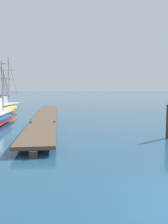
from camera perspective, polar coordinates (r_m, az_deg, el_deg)
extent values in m
cube|color=brown|center=(20.48, -9.41, -0.94)|extent=(1.99, 22.22, 0.16)
cylinder|color=#3D3023|center=(9.63, -12.42, -10.11)|extent=(0.36, 0.36, 0.29)
cylinder|color=#3D3023|center=(15.02, -10.35, -4.30)|extent=(0.36, 0.36, 0.29)
cylinder|color=#3D3023|center=(20.50, -9.40, -1.57)|extent=(0.36, 0.36, 0.29)
cylinder|color=#3D3023|center=(26.01, -8.85, 0.01)|extent=(0.36, 0.36, 0.29)
cylinder|color=#3D3023|center=(31.54, -8.49, 1.03)|extent=(0.36, 0.36, 0.29)
cube|color=#333338|center=(16.13, -12.97, -2.41)|extent=(0.12, 0.20, 0.08)
cube|color=#333338|center=(16.04, -7.28, -2.36)|extent=(0.12, 0.20, 0.08)
ellipsoid|color=gold|center=(26.40, -19.23, 0.68)|extent=(2.84, 7.37, 1.07)
cube|color=#B2AD9E|center=(26.36, -19.27, 1.76)|extent=(2.52, 6.63, 0.08)
cylinder|color=#B2ADA3|center=(26.64, -19.13, 5.85)|extent=(0.11, 0.11, 3.68)
cylinder|color=#B2ADA3|center=(26.66, -19.18, 7.50)|extent=(1.67, 0.29, 0.06)
cylinder|color=#333338|center=(27.57, -18.40, 6.25)|extent=(0.29, 1.91, 2.73)
cylinder|color=#B2ADA3|center=(28.17, -18.01, 7.49)|extent=(0.11, 0.11, 5.27)
cylinder|color=#B2ADA3|center=(28.23, -18.08, 9.79)|extent=(1.67, 0.29, 0.06)
cylinder|color=#333338|center=(29.53, -17.09, 7.94)|extent=(0.40, 2.72, 3.90)
cylinder|color=#333338|center=(20.61, -19.49, 8.45)|extent=(0.11, 2.75, 3.91)
cylinder|color=#B2ADA3|center=(20.51, -19.46, 6.07)|extent=(0.11, 0.11, 4.10)
cylinder|color=#B2ADA3|center=(20.52, -19.52, 7.85)|extent=(1.38, 0.10, 0.06)
cylinder|color=#333338|center=(21.58, -18.72, 6.61)|extent=(0.09, 2.14, 3.04)
sphere|color=white|center=(13.44, 20.01, 2.64)|extent=(0.08, 0.08, 0.08)
cone|color=gold|center=(13.40, 19.88, 2.62)|extent=(0.05, 0.04, 0.02)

